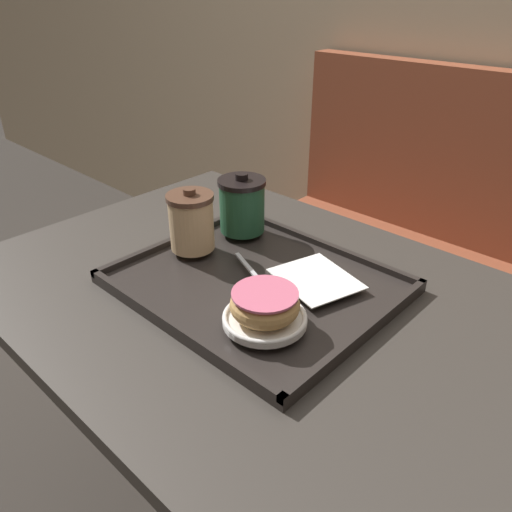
{
  "coord_description": "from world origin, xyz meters",
  "views": [
    {
      "loc": [
        0.5,
        -0.55,
        1.23
      ],
      "look_at": [
        -0.02,
        0.01,
        0.8
      ],
      "focal_mm": 35.0,
      "sensor_mm": 36.0,
      "label": 1
    }
  ],
  "objects_px": {
    "donut_chocolate_glazed": "(265,304)",
    "spoon": "(257,277)",
    "coffee_cup_rear": "(242,205)",
    "coffee_cup_front": "(192,221)"
  },
  "relations": [
    {
      "from": "coffee_cup_rear",
      "to": "spoon",
      "type": "height_order",
      "value": "coffee_cup_rear"
    },
    {
      "from": "coffee_cup_front",
      "to": "donut_chocolate_glazed",
      "type": "bearing_deg",
      "value": -17.4
    },
    {
      "from": "coffee_cup_rear",
      "to": "spoon",
      "type": "relative_size",
      "value": 0.98
    },
    {
      "from": "spoon",
      "to": "donut_chocolate_glazed",
      "type": "bearing_deg",
      "value": -18.87
    },
    {
      "from": "coffee_cup_rear",
      "to": "spoon",
      "type": "bearing_deg",
      "value": -37.77
    },
    {
      "from": "coffee_cup_front",
      "to": "coffee_cup_rear",
      "type": "xyz_separation_m",
      "value": [
        0.02,
        0.12,
        0.0
      ]
    },
    {
      "from": "spoon",
      "to": "coffee_cup_rear",
      "type": "bearing_deg",
      "value": 165.11
    },
    {
      "from": "coffee_cup_front",
      "to": "donut_chocolate_glazed",
      "type": "distance_m",
      "value": 0.28
    },
    {
      "from": "coffee_cup_front",
      "to": "spoon",
      "type": "xyz_separation_m",
      "value": [
        0.17,
        -0.0,
        -0.05
      ]
    },
    {
      "from": "donut_chocolate_glazed",
      "to": "spoon",
      "type": "distance_m",
      "value": 0.13
    }
  ]
}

